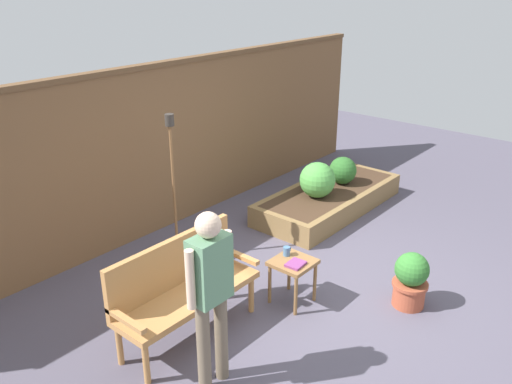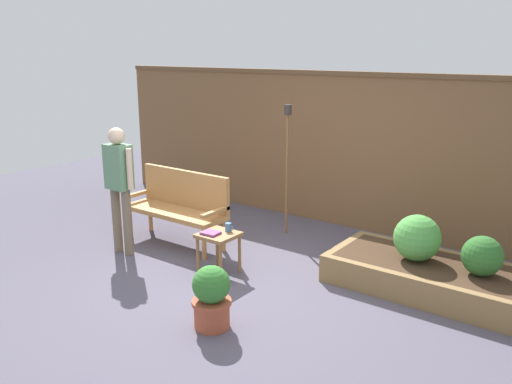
# 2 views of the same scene
# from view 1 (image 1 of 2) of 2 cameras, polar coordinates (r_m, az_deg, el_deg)

# --- Properties ---
(ground_plane) EXTENTS (14.00, 14.00, 0.00)m
(ground_plane) POSITION_cam_1_polar(r_m,az_deg,el_deg) (5.78, 7.56, -10.88)
(ground_plane) COLOR #514C5B
(fence_back) EXTENTS (8.40, 0.14, 2.16)m
(fence_back) POSITION_cam_1_polar(r_m,az_deg,el_deg) (6.90, -10.36, 4.68)
(fence_back) COLOR brown
(fence_back) RESTS_ON ground_plane
(garden_bench) EXTENTS (1.44, 0.48, 0.94)m
(garden_bench) POSITION_cam_1_polar(r_m,az_deg,el_deg) (4.97, -8.04, -9.55)
(garden_bench) COLOR #B77F47
(garden_bench) RESTS_ON ground_plane
(side_table) EXTENTS (0.40, 0.40, 0.48)m
(side_table) POSITION_cam_1_polar(r_m,az_deg,el_deg) (5.44, 3.97, -8.12)
(side_table) COLOR olive
(side_table) RESTS_ON ground_plane
(cup_on_table) EXTENTS (0.11, 0.07, 0.10)m
(cup_on_table) POSITION_cam_1_polar(r_m,az_deg,el_deg) (5.47, 3.32, -6.34)
(cup_on_table) COLOR teal
(cup_on_table) RESTS_ON side_table
(book_on_table) EXTENTS (0.20, 0.17, 0.03)m
(book_on_table) POSITION_cam_1_polar(r_m,az_deg,el_deg) (5.32, 4.27, -7.70)
(book_on_table) COLOR #7F3875
(book_on_table) RESTS_ON side_table
(potted_boxwood) EXTENTS (0.36, 0.36, 0.59)m
(potted_boxwood) POSITION_cam_1_polar(r_m,az_deg,el_deg) (5.64, 16.25, -8.98)
(potted_boxwood) COLOR #A84C33
(potted_boxwood) RESTS_ON ground_plane
(raised_planter_bed) EXTENTS (2.40, 1.00, 0.30)m
(raised_planter_bed) POSITION_cam_1_polar(r_m,az_deg,el_deg) (7.68, 7.81, -0.77)
(raised_planter_bed) COLOR olive
(raised_planter_bed) RESTS_ON ground_plane
(shrub_near_bench) EXTENTS (0.49, 0.49, 0.49)m
(shrub_near_bench) POSITION_cam_1_polar(r_m,az_deg,el_deg) (7.28, 6.60, 1.29)
(shrub_near_bench) COLOR brown
(shrub_near_bench) RESTS_ON raised_planter_bed
(shrub_far_corner) EXTENTS (0.40, 0.40, 0.40)m
(shrub_far_corner) POSITION_cam_1_polar(r_m,az_deg,el_deg) (7.81, 9.28, 2.30)
(shrub_far_corner) COLOR brown
(shrub_far_corner) RESTS_ON raised_planter_bed
(tiki_torch) EXTENTS (0.10, 0.10, 1.75)m
(tiki_torch) POSITION_cam_1_polar(r_m,az_deg,el_deg) (5.99, -8.98, 3.09)
(tiki_torch) COLOR brown
(tiki_torch) RESTS_ON ground_plane
(person_by_bench) EXTENTS (0.47, 0.20, 1.56)m
(person_by_bench) POSITION_cam_1_polar(r_m,az_deg,el_deg) (4.15, -4.87, -10.10)
(person_by_bench) COLOR #70604C
(person_by_bench) RESTS_ON ground_plane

